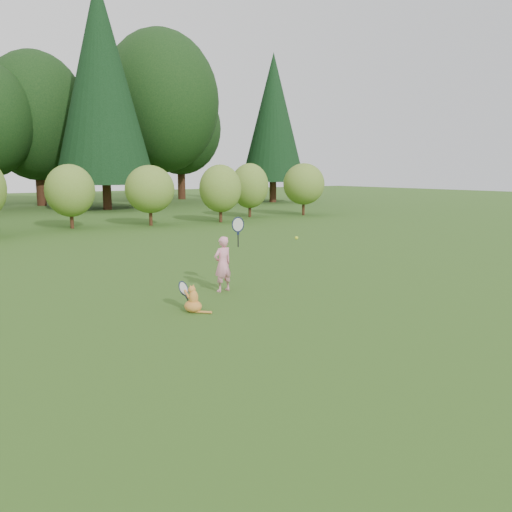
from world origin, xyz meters
TOP-DOWN VIEW (x-y plane):
  - ground at (0.00, 0.00)m, footprint 100.00×100.00m
  - shrub_row at (0.00, 13.00)m, footprint 28.00×3.00m
  - woodland_backdrop at (0.00, 23.00)m, footprint 48.00×10.00m
  - child at (-0.23, 1.26)m, footprint 0.59×0.32m
  - cat at (-1.36, 0.35)m, footprint 0.39×0.68m
  - tennis_ball at (1.08, 0.70)m, footprint 0.06×0.06m

SIDE VIEW (x-z plane):
  - ground at x=0.00m, z-range 0.00..0.00m
  - cat at x=-1.36m, z-range -0.07..0.53m
  - child at x=-0.23m, z-range -0.24..1.34m
  - tennis_ball at x=1.08m, z-range 0.95..1.01m
  - shrub_row at x=0.00m, z-range 0.00..2.80m
  - woodland_backdrop at x=0.00m, z-range 0.00..15.00m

